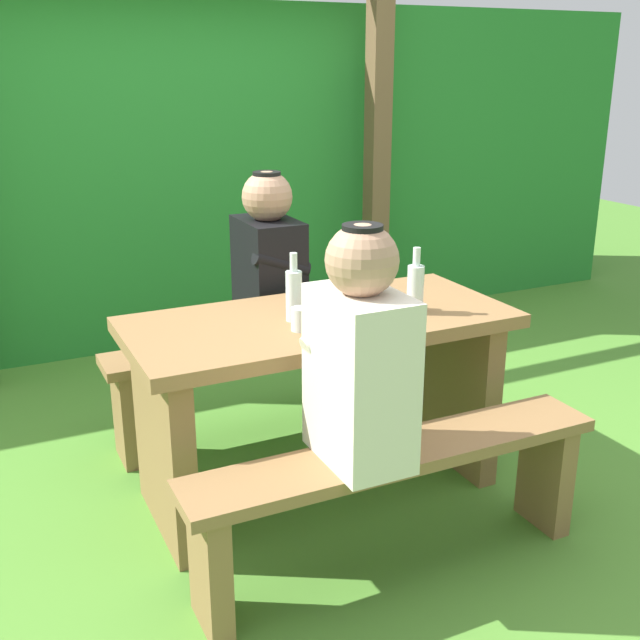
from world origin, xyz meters
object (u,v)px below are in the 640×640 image
picnic_table (320,373)px  bottle_right (415,287)px  bench_near (396,483)px  person_white_shirt (360,355)px  person_black_coat (269,264)px  drinking_glass (300,319)px  bench_far (265,365)px  bottle_center (376,285)px  bottle_left (294,294)px

picnic_table → bottle_right: bottle_right is taller
picnic_table → bench_near: size_ratio=1.00×
person_white_shirt → person_black_coat: size_ratio=1.00×
person_white_shirt → person_black_coat: bearing=81.6°
bench_near → bottle_right: bottle_right is taller
bench_near → drinking_glass: (-0.13, 0.45, 0.43)m
bench_far → person_black_coat: 0.46m
bottle_right → bench_near: bearing=-126.7°
picnic_table → bench_far: (0.00, 0.56, -0.17)m
bench_near → drinking_glass: 0.63m
picnic_table → person_black_coat: 0.63m
drinking_glass → bottle_center: 0.37m
bench_far → bottle_right: (0.33, -0.67, 0.49)m
person_black_coat → bottle_left: bearing=-103.2°
person_black_coat → bottle_center: (0.20, -0.57, 0.03)m
bench_far → bottle_center: 0.78m
bench_near → bottle_right: (0.33, 0.44, 0.49)m
person_white_shirt → bottle_right: person_white_shirt is taller
drinking_glass → bottle_left: bottle_left is taller
bench_far → bottle_left: bottle_left is taller
bench_far → bottle_center: size_ratio=6.29×
person_black_coat → bottle_right: size_ratio=2.94×
person_black_coat → bottle_right: (0.30, -0.67, 0.03)m
bench_far → person_black_coat: (0.03, -0.00, 0.46)m
picnic_table → bottle_right: size_ratio=5.72×
bottle_left → bench_near: bearing=-79.2°
drinking_glass → bottle_center: bearing=16.0°
bench_far → drinking_glass: (-0.13, -0.67, 0.43)m
bottle_left → bottle_right: bearing=-14.3°
bench_near → picnic_table: bearing=90.0°
drinking_glass → person_white_shirt: bearing=-91.2°
bench_far → bench_near: bearing=-90.0°
person_black_coat → bottle_left: size_ratio=2.92×
picnic_table → bench_far: 0.58m
picnic_table → bench_far: picnic_table is taller
bench_near → person_white_shirt: person_white_shirt is taller
bench_far → bottle_right: size_ratio=5.72×
bench_near → person_white_shirt: (-0.14, 0.00, 0.46)m
bench_far → bottle_left: size_ratio=5.68×
bench_near → bottle_left: bottle_left is taller
picnic_table → person_black_coat: person_black_coat is taller
bench_near → person_black_coat: size_ratio=1.95×
picnic_table → person_white_shirt: (-0.14, -0.55, 0.29)m
drinking_glass → bottle_left: 0.12m
bench_near → person_white_shirt: bearing=178.6°
bench_near → bottle_left: bearing=100.8°
bottle_right → bottle_center: size_ratio=1.10×
person_white_shirt → bottle_left: size_ratio=2.92×
person_white_shirt → bottle_left: person_white_shirt is taller
person_black_coat → bottle_center: size_ratio=3.23×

